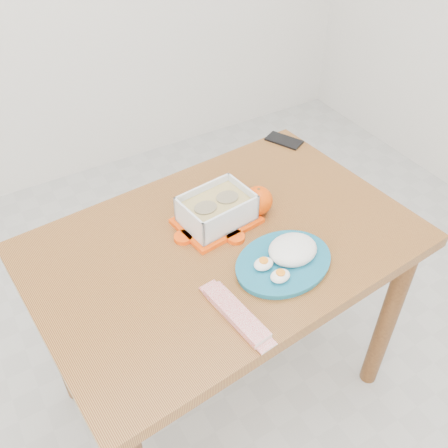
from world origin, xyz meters
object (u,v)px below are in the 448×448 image
orange_fruit (258,200)px  rice_plate (287,257)px  food_container (217,210)px  dining_table (224,269)px  smartphone (284,141)px

orange_fruit → rice_plate: size_ratio=0.28×
food_container → orange_fruit: 0.13m
dining_table → rice_plate: rice_plate is taller
orange_fruit → smartphone: 0.40m
orange_fruit → rice_plate: 0.22m
rice_plate → food_container: bearing=100.5°
rice_plate → smartphone: size_ratio=2.40×
dining_table → smartphone: (0.44, 0.33, 0.12)m
rice_plate → smartphone: rice_plate is taller
orange_fruit → smartphone: (0.29, 0.27, -0.04)m
dining_table → food_container: bearing=70.4°
food_container → orange_fruit: (0.13, -0.02, -0.00)m
smartphone → rice_plate: bearing=-151.4°
food_container → orange_fruit: size_ratio=2.81×
dining_table → orange_fruit: orange_fruit is taller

